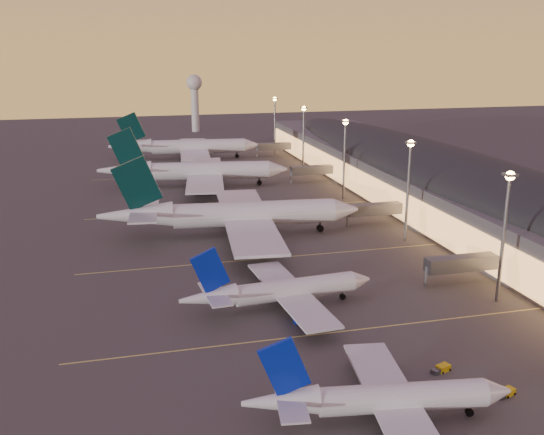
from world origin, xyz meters
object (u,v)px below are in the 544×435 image
(airliner_narrow_south, at_px, (379,399))
(radar_tower, at_px, (195,93))
(baggage_tug_b, at_px, (441,369))
(airliner_narrow_north, at_px, (279,291))
(airliner_wide_mid, at_px, (194,171))
(airliner_wide_near, at_px, (232,215))
(airliner_wide_far, at_px, (185,147))
(baggage_tug_a, at_px, (506,393))

(airliner_narrow_south, height_order, radar_tower, radar_tower)
(radar_tower, bearing_deg, baggage_tug_b, -89.58)
(airliner_narrow_south, bearing_deg, airliner_narrow_north, 103.30)
(airliner_narrow_north, bearing_deg, airliner_wide_mid, 86.82)
(airliner_narrow_south, xyz_separation_m, baggage_tug_b, (14.60, 9.57, -2.91))
(airliner_wide_near, distance_m, airliner_wide_mid, 60.38)
(airliner_wide_far, distance_m, baggage_tug_a, 201.56)
(airliner_narrow_south, xyz_separation_m, airliner_wide_near, (-3.75, 85.77, 2.28))
(airliner_wide_mid, relative_size, baggage_tug_a, 19.76)
(airliner_narrow_south, height_order, airliner_narrow_north, airliner_narrow_north)
(airliner_narrow_north, bearing_deg, airliner_narrow_south, -89.36)
(airliner_wide_near, relative_size, airliner_wide_mid, 1.03)
(airliner_wide_near, bearing_deg, baggage_tug_b, -71.05)
(airliner_wide_near, height_order, airliner_wide_far, airliner_wide_near)
(airliner_wide_near, bearing_deg, airliner_narrow_south, -82.09)
(airliner_wide_near, bearing_deg, airliner_wide_far, 95.13)
(airliner_narrow_north, xyz_separation_m, airliner_wide_far, (0.30, 163.34, 1.89))
(airliner_narrow_south, bearing_deg, baggage_tug_b, 41.31)
(airliner_narrow_south, relative_size, airliner_narrow_north, 0.95)
(airliner_wide_mid, relative_size, baggage_tug_b, 19.09)
(airliner_narrow_south, bearing_deg, airliner_wide_mid, 100.48)
(airliner_wide_mid, distance_m, baggage_tug_b, 138.19)
(radar_tower, height_order, baggage_tug_b, radar_tower)
(airliner_narrow_south, relative_size, baggage_tug_a, 10.76)
(airliner_wide_near, height_order, baggage_tug_a, airliner_wide_near)
(baggage_tug_b, bearing_deg, airliner_narrow_south, -166.56)
(airliner_wide_far, xyz_separation_m, baggage_tug_b, (17.80, -191.90, -4.96))
(baggage_tug_b, bearing_deg, radar_tower, 70.60)
(airliner_wide_mid, bearing_deg, baggage_tug_a, -71.53)
(airliner_narrow_south, distance_m, radar_tower, 291.86)
(airliner_wide_mid, distance_m, radar_tower, 147.02)
(airliner_wide_far, relative_size, baggage_tug_a, 19.45)
(baggage_tug_a, bearing_deg, airliner_wide_near, 87.15)
(airliner_narrow_south, height_order, airliner_wide_mid, airliner_wide_mid)
(airliner_wide_near, bearing_deg, baggage_tug_a, -68.77)
(airliner_wide_far, bearing_deg, radar_tower, 85.46)
(radar_tower, bearing_deg, airliner_wide_mid, -97.37)
(airliner_narrow_north, height_order, airliner_wide_near, airliner_wide_near)
(radar_tower, bearing_deg, airliner_wide_far, -99.98)
(airliner_wide_near, xyz_separation_m, radar_tower, (16.31, 205.23, 16.24))
(airliner_wide_near, distance_m, baggage_tug_b, 78.55)
(airliner_narrow_south, xyz_separation_m, airliner_wide_mid, (-6.19, 146.10, 2.15))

